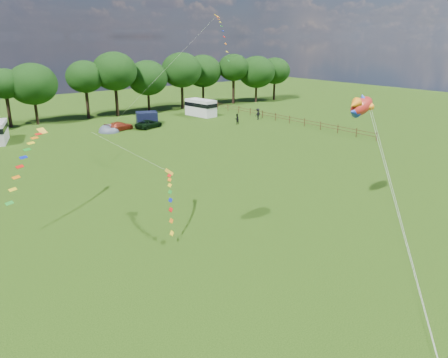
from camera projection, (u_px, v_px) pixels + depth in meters
ground_plane at (319, 290)px, 22.57m from camera, size 180.00×180.00×0.00m
tree_line at (59, 80)px, 64.95m from camera, size 102.98×10.98×10.27m
fence at (282, 117)px, 66.91m from camera, size 0.12×33.12×1.20m
car_c at (120, 126)px, 60.83m from camera, size 4.38×2.74×1.22m
car_d at (149, 124)px, 62.54m from camera, size 4.70×3.17×1.18m
campervan_d at (201, 107)px, 71.86m from camera, size 3.00×5.74×2.69m
tent_greyblue at (109, 132)px, 60.10m from camera, size 2.86×3.13×2.13m
awning_navy at (147, 118)px, 64.93m from camera, size 3.68×3.36×1.87m
fish_kite at (360, 106)px, 30.36m from camera, size 3.35×1.63×1.75m
streamer_kite_b at (29, 153)px, 29.90m from camera, size 4.31×4.60×3.80m
streamer_kite_c at (170, 191)px, 29.85m from camera, size 3.20×5.03×2.82m
walker_a at (237, 119)px, 65.13m from camera, size 0.80×0.52×1.58m
walker_b at (258, 114)px, 68.77m from camera, size 1.25×0.83×1.77m
streamer_kite_d at (221, 29)px, 41.40m from camera, size 2.62×5.04×4.26m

